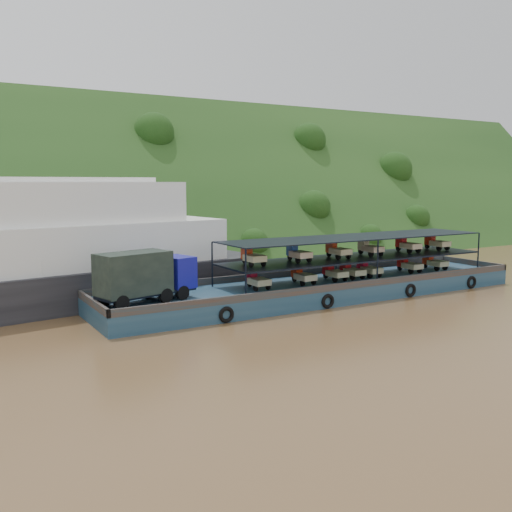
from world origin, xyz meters
TOP-DOWN VIEW (x-y plane):
  - ground at (0.00, 0.00)m, footprint 160.00×160.00m
  - hillside at (0.00, 36.00)m, footprint 140.00×39.60m
  - cargo_barge at (1.12, 0.33)m, footprint 35.00×7.18m

SIDE VIEW (x-z plane):
  - ground at x=0.00m, z-range 0.00..0.00m
  - hillside at x=0.00m, z-range -19.80..19.80m
  - cargo_barge at x=1.12m, z-range -1.15..3.39m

